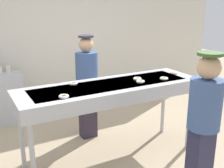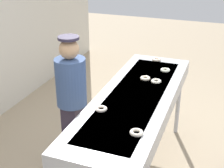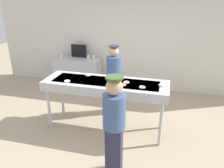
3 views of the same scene
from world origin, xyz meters
The scene contains 8 objects.
fryer_conveyor centered at (0.00, 0.00, 0.96)m, with size 2.41×0.74×1.05m.
sugar_donut_0 centered at (-0.70, -0.21, 1.06)m, with size 0.11×0.11×0.03m, color white.
sugar_donut_1 centered at (0.41, 0.01, 1.06)m, with size 0.11×0.11×0.03m, color #FAE9CA.
sugar_donut_2 centered at (0.36, -0.12, 1.06)m, with size 0.11×0.11×0.03m, color silver.
sugar_donut_3 centered at (1.05, 0.03, 1.06)m, with size 0.11×0.11×0.03m, color #F8E1C5.
sugar_donut_4 centered at (0.73, -0.15, 1.06)m, with size 0.11×0.11×0.03m, color white.
sugar_donut_5 centered at (-0.43, 0.21, 1.06)m, with size 0.11×0.11×0.03m, color white.
worker_baker centered at (-0.02, 0.73, 0.90)m, with size 0.33×0.33×1.59m.
Camera 2 is at (-2.84, -0.79, 2.50)m, focal length 51.63 mm.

